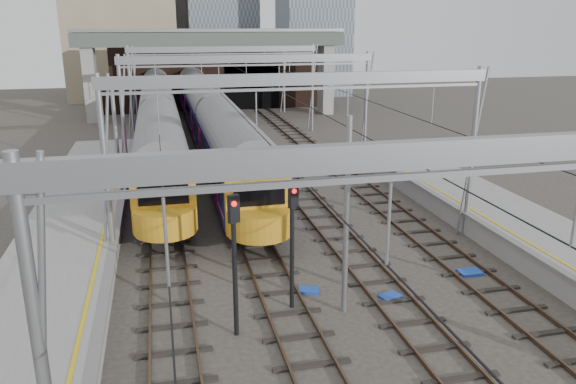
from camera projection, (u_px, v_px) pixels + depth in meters
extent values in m
plane|color=#38332D|center=(363.00, 341.00, 18.13)|extent=(160.00, 160.00, 0.00)
cube|color=gray|center=(39.00, 323.00, 18.09)|extent=(4.20, 55.00, 1.10)
cube|color=slate|center=(103.00, 303.00, 18.39)|extent=(0.35, 55.00, 0.12)
cube|color=gold|center=(87.00, 302.00, 18.27)|extent=(0.12, 55.00, 0.01)
cube|color=#4C3828|center=(151.00, 209.00, 30.64)|extent=(0.08, 80.00, 0.16)
cube|color=#4C3828|center=(178.00, 207.00, 30.95)|extent=(0.08, 80.00, 0.16)
cube|color=black|center=(164.00, 209.00, 30.81)|extent=(2.40, 80.00, 0.14)
cube|color=#4C3828|center=(224.00, 204.00, 31.50)|extent=(0.08, 80.00, 0.16)
cube|color=#4C3828|center=(249.00, 202.00, 31.81)|extent=(0.08, 80.00, 0.16)
cube|color=black|center=(237.00, 204.00, 31.68)|extent=(2.40, 80.00, 0.14)
cube|color=#4C3828|center=(293.00, 199.00, 32.37)|extent=(0.08, 80.00, 0.16)
cube|color=#4C3828|center=(317.00, 197.00, 32.68)|extent=(0.08, 80.00, 0.16)
cube|color=black|center=(305.00, 199.00, 32.55)|extent=(2.40, 80.00, 0.14)
cube|color=#4C3828|center=(359.00, 194.00, 33.23)|extent=(0.08, 80.00, 0.16)
cube|color=#4C3828|center=(381.00, 193.00, 33.55)|extent=(0.08, 80.00, 0.16)
cube|color=black|center=(370.00, 195.00, 33.41)|extent=(2.40, 80.00, 0.14)
cylinder|color=gray|center=(44.00, 379.00, 9.60)|extent=(0.24, 0.24, 8.00)
cube|color=gray|center=(494.00, 150.00, 10.34)|extent=(16.80, 0.28, 0.50)
cylinder|color=gray|center=(106.00, 174.00, 22.66)|extent=(0.24, 0.24, 8.00)
cylinder|color=gray|center=(472.00, 153.00, 26.21)|extent=(0.24, 0.24, 8.00)
cube|color=gray|center=(303.00, 79.00, 23.39)|extent=(16.80, 0.28, 0.50)
cylinder|color=gray|center=(123.00, 119.00, 35.71)|extent=(0.24, 0.24, 8.00)
cylinder|color=gray|center=(366.00, 110.00, 39.26)|extent=(0.24, 0.24, 8.00)
cube|color=gray|center=(249.00, 59.00, 36.44)|extent=(16.80, 0.28, 0.50)
cylinder|color=gray|center=(131.00, 93.00, 48.76)|extent=(0.24, 0.24, 8.00)
cylinder|color=gray|center=(312.00, 88.00, 52.32)|extent=(0.24, 0.24, 8.00)
cube|color=gray|center=(223.00, 49.00, 49.50)|extent=(16.80, 0.28, 0.50)
cylinder|color=gray|center=(135.00, 80.00, 59.95)|extent=(0.24, 0.24, 8.00)
cylinder|color=gray|center=(284.00, 77.00, 63.50)|extent=(0.24, 0.24, 8.00)
cube|color=gray|center=(210.00, 44.00, 60.69)|extent=(16.80, 0.28, 0.50)
cube|color=black|center=(158.00, 110.00, 29.23)|extent=(0.03, 80.00, 0.03)
cube|color=black|center=(234.00, 107.00, 30.09)|extent=(0.03, 80.00, 0.03)
cube|color=black|center=(306.00, 105.00, 30.96)|extent=(0.03, 80.00, 0.03)
cube|color=black|center=(374.00, 103.00, 31.82)|extent=(0.03, 80.00, 0.03)
cube|color=#301D15|center=(225.00, 70.00, 65.75)|extent=(26.00, 2.00, 9.00)
cube|color=black|center=(252.00, 87.00, 65.99)|extent=(6.50, 0.10, 5.20)
cylinder|color=black|center=(252.00, 64.00, 65.24)|extent=(6.50, 0.10, 6.50)
cube|color=#301D15|center=(121.00, 100.00, 63.08)|extent=(6.00, 1.50, 3.00)
cube|color=gray|center=(91.00, 82.00, 57.13)|extent=(1.20, 2.50, 8.20)
cube|color=gray|center=(326.00, 76.00, 62.54)|extent=(1.20, 2.50, 8.20)
cube|color=#49524B|center=(212.00, 39.00, 58.65)|extent=(28.00, 3.00, 1.40)
cube|color=gray|center=(212.00, 30.00, 58.39)|extent=(28.00, 3.00, 0.30)
cube|color=tan|center=(120.00, 14.00, 74.32)|extent=(14.00, 12.00, 22.00)
cube|color=gray|center=(178.00, 28.00, 89.68)|extent=(18.00, 14.00, 18.00)
cube|color=black|center=(199.00, 120.00, 56.98)|extent=(2.32, 68.70, 0.70)
cube|color=#12133F|center=(198.00, 101.00, 56.41)|extent=(2.95, 68.70, 2.64)
cylinder|color=slate|center=(197.00, 88.00, 56.03)|extent=(2.89, 68.20, 2.89)
cube|color=black|center=(198.00, 97.00, 56.29)|extent=(2.97, 67.50, 0.79)
cube|color=#CD406E|center=(198.00, 108.00, 56.62)|extent=(2.97, 67.70, 0.13)
cube|color=#C28618|center=(259.00, 207.00, 24.27)|extent=(2.89, 0.60, 2.44)
cube|color=black|center=(259.00, 194.00, 23.93)|extent=(2.21, 0.08, 1.05)
cube|color=black|center=(160.00, 137.00, 48.53)|extent=(2.26, 50.08, 0.70)
cube|color=#12133F|center=(158.00, 115.00, 47.97)|extent=(2.87, 50.08, 2.57)
cylinder|color=slate|center=(157.00, 100.00, 47.60)|extent=(2.82, 49.58, 2.82)
cube|color=black|center=(158.00, 110.00, 47.86)|extent=(2.89, 48.88, 0.77)
cube|color=#CD406E|center=(159.00, 123.00, 48.18)|extent=(2.89, 49.08, 0.12)
cube|color=#C28618|center=(164.00, 206.00, 24.52)|extent=(2.82, 0.60, 2.37)
cube|color=black|center=(163.00, 193.00, 24.18)|extent=(2.16, 0.08, 1.03)
cylinder|color=black|center=(235.00, 269.00, 17.80)|extent=(0.16, 0.16, 4.72)
cube|color=black|center=(234.00, 209.00, 17.04)|extent=(0.39, 0.31, 0.89)
sphere|color=red|center=(234.00, 204.00, 16.87)|extent=(0.18, 0.18, 0.18)
cylinder|color=black|center=(292.00, 248.00, 19.62)|extent=(0.15, 0.15, 4.56)
cube|color=black|center=(293.00, 196.00, 18.87)|extent=(0.38, 0.30, 0.85)
sphere|color=red|center=(294.00, 191.00, 18.71)|extent=(0.17, 0.17, 0.17)
cube|color=#1740B1|center=(390.00, 296.00, 20.97)|extent=(0.92, 0.78, 0.09)
cube|color=#1740B1|center=(309.00, 290.00, 21.45)|extent=(0.93, 0.78, 0.09)
cube|color=#1740B1|center=(470.00, 272.00, 22.97)|extent=(0.94, 0.67, 0.11)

